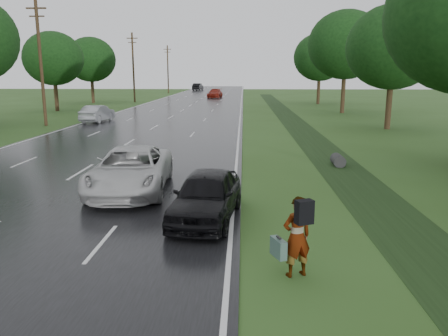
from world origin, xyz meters
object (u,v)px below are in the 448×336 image
Objects in this scene: pedestrian at (296,236)px; silver_sedan at (97,113)px; white_pickup at (131,170)px; dark_sedan at (206,195)px.

pedestrian is 0.40× the size of silver_sedan.
pedestrian is 0.31× the size of white_pickup.
white_pickup is (-5.18, 6.53, -0.08)m from pedestrian.
silver_sedan is (-13.97, 29.31, -0.14)m from pedestrian.
white_pickup is 1.28× the size of silver_sedan.
pedestrian is at bearing -55.71° from white_pickup.
white_pickup reaches higher than silver_sedan.
pedestrian is 32.47m from silver_sedan.
pedestrian is 4.16m from dark_sedan.
white_pickup is at bearing 142.03° from dark_sedan.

